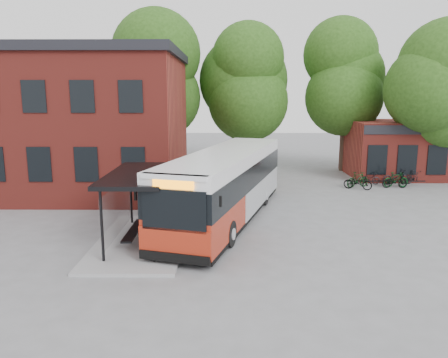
{
  "coord_description": "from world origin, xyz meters",
  "views": [
    {
      "loc": [
        -1.05,
        -17.91,
        5.91
      ],
      "look_at": [
        -1.18,
        2.18,
        2.0
      ],
      "focal_mm": 35.0,
      "sensor_mm": 36.0,
      "label": 1
    }
  ],
  "objects_px": {
    "bicycle_1": "(358,180)",
    "bus_shelter": "(141,208)",
    "bicycle_4": "(395,182)",
    "bicycle_5": "(396,180)",
    "bicycle_0": "(358,182)",
    "city_bus": "(227,186)",
    "bicycle_7": "(415,177)",
    "bicycle_2": "(368,179)",
    "bicycle_6": "(396,177)"
  },
  "relations": [
    {
      "from": "bus_shelter",
      "to": "bicycle_6",
      "type": "bearing_deg",
      "value": 38.4
    },
    {
      "from": "bus_shelter",
      "to": "bicycle_0",
      "type": "bearing_deg",
      "value": 40.73
    },
    {
      "from": "bicycle_0",
      "to": "bicycle_5",
      "type": "bearing_deg",
      "value": -52.57
    },
    {
      "from": "bicycle_1",
      "to": "bicycle_2",
      "type": "relative_size",
      "value": 1.11
    },
    {
      "from": "city_bus",
      "to": "bicycle_6",
      "type": "relative_size",
      "value": 6.81
    },
    {
      "from": "bicycle_2",
      "to": "bicycle_6",
      "type": "height_order",
      "value": "bicycle_6"
    },
    {
      "from": "city_bus",
      "to": "bicycle_5",
      "type": "bearing_deg",
      "value": 50.12
    },
    {
      "from": "bicycle_5",
      "to": "bicycle_7",
      "type": "height_order",
      "value": "bicycle_5"
    },
    {
      "from": "bicycle_5",
      "to": "bicycle_6",
      "type": "xyz_separation_m",
      "value": [
        0.36,
        0.96,
        -0.0
      ]
    },
    {
      "from": "bicycle_1",
      "to": "bicycle_4",
      "type": "distance_m",
      "value": 2.33
    },
    {
      "from": "bicycle_2",
      "to": "bicycle_4",
      "type": "distance_m",
      "value": 1.71
    },
    {
      "from": "bus_shelter",
      "to": "bicycle_6",
      "type": "height_order",
      "value": "bus_shelter"
    },
    {
      "from": "bicycle_0",
      "to": "bicycle_5",
      "type": "xyz_separation_m",
      "value": [
        2.62,
        0.61,
        0.05
      ]
    },
    {
      "from": "bicycle_2",
      "to": "bicycle_7",
      "type": "distance_m",
      "value": 3.21
    },
    {
      "from": "city_bus",
      "to": "bicycle_4",
      "type": "xyz_separation_m",
      "value": [
        10.76,
        7.15,
        -1.24
      ]
    },
    {
      "from": "bicycle_4",
      "to": "bicycle_7",
      "type": "xyz_separation_m",
      "value": [
        1.87,
        1.4,
        0.05
      ]
    },
    {
      "from": "bus_shelter",
      "to": "bicycle_7",
      "type": "relative_size",
      "value": 4.65
    },
    {
      "from": "bus_shelter",
      "to": "bicycle_5",
      "type": "height_order",
      "value": "bus_shelter"
    },
    {
      "from": "bicycle_1",
      "to": "bicycle_2",
      "type": "xyz_separation_m",
      "value": [
        0.99,
        0.92,
        -0.11
      ]
    },
    {
      "from": "bicycle_1",
      "to": "bicycle_7",
      "type": "xyz_separation_m",
      "value": [
        4.19,
        1.24,
        -0.06
      ]
    },
    {
      "from": "city_bus",
      "to": "bicycle_7",
      "type": "relative_size",
      "value": 8.6
    },
    {
      "from": "bicycle_0",
      "to": "bicycle_4",
      "type": "bearing_deg",
      "value": -55.96
    },
    {
      "from": "bus_shelter",
      "to": "bicycle_2",
      "type": "xyz_separation_m",
      "value": [
        12.88,
        11.59,
        -1.05
      ]
    },
    {
      "from": "bicycle_7",
      "to": "bicycle_5",
      "type": "bearing_deg",
      "value": 104.0
    },
    {
      "from": "bicycle_1",
      "to": "bus_shelter",
      "type": "bearing_deg",
      "value": 107.3
    },
    {
      "from": "bicycle_5",
      "to": "bicycle_7",
      "type": "relative_size",
      "value": 1.11
    },
    {
      "from": "city_bus",
      "to": "bicycle_1",
      "type": "distance_m",
      "value": 11.21
    },
    {
      "from": "bicycle_2",
      "to": "bicycle_6",
      "type": "relative_size",
      "value": 0.8
    },
    {
      "from": "bicycle_0",
      "to": "bicycle_2",
      "type": "relative_size",
      "value": 1.14
    },
    {
      "from": "bus_shelter",
      "to": "bicycle_0",
      "type": "height_order",
      "value": "bus_shelter"
    },
    {
      "from": "city_bus",
      "to": "bicycle_0",
      "type": "bearing_deg",
      "value": 55.29
    },
    {
      "from": "city_bus",
      "to": "bicycle_2",
      "type": "distance_m",
      "value": 12.57
    },
    {
      "from": "bicycle_6",
      "to": "bicycle_7",
      "type": "height_order",
      "value": "bicycle_6"
    },
    {
      "from": "bicycle_0",
      "to": "bicycle_5",
      "type": "height_order",
      "value": "bicycle_5"
    },
    {
      "from": "bus_shelter",
      "to": "bicycle_2",
      "type": "distance_m",
      "value": 17.36
    },
    {
      "from": "city_bus",
      "to": "bicycle_6",
      "type": "distance_m",
      "value": 14.03
    },
    {
      "from": "bicycle_4",
      "to": "bicycle_5",
      "type": "bearing_deg",
      "value": -34.99
    },
    {
      "from": "bus_shelter",
      "to": "city_bus",
      "type": "relative_size",
      "value": 0.54
    },
    {
      "from": "bus_shelter",
      "to": "city_bus",
      "type": "distance_m",
      "value": 4.82
    },
    {
      "from": "bus_shelter",
      "to": "bicycle_6",
      "type": "relative_size",
      "value": 3.69
    },
    {
      "from": "bicycle_0",
      "to": "bicycle_1",
      "type": "bearing_deg",
      "value": 9.37
    },
    {
      "from": "bicycle_1",
      "to": "bicycle_2",
      "type": "bearing_deg",
      "value": -71.82
    },
    {
      "from": "city_bus",
      "to": "bicycle_6",
      "type": "xyz_separation_m",
      "value": [
        11.26,
        8.29,
        -1.14
      ]
    },
    {
      "from": "bicycle_4",
      "to": "bicycle_5",
      "type": "distance_m",
      "value": 0.26
    },
    {
      "from": "bicycle_2",
      "to": "bicycle_5",
      "type": "relative_size",
      "value": 0.91
    },
    {
      "from": "bicycle_0",
      "to": "city_bus",
      "type": "bearing_deg",
      "value": 153.51
    },
    {
      "from": "city_bus",
      "to": "bicycle_2",
      "type": "height_order",
      "value": "city_bus"
    },
    {
      "from": "city_bus",
      "to": "bicycle_4",
      "type": "distance_m",
      "value": 12.97
    },
    {
      "from": "bicycle_1",
      "to": "bicycle_7",
      "type": "distance_m",
      "value": 4.37
    },
    {
      "from": "bus_shelter",
      "to": "bicycle_2",
      "type": "relative_size",
      "value": 4.59
    }
  ]
}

